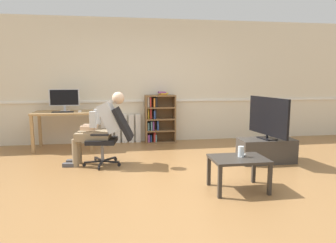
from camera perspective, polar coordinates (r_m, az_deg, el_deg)
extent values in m
plane|color=olive|center=(4.54, -0.16, -10.38)|extent=(18.00, 18.00, 0.00)
cube|color=beige|center=(6.93, -3.63, 7.44)|extent=(12.00, 0.10, 2.70)
cube|color=white|center=(6.88, -3.55, 3.86)|extent=(12.00, 0.03, 0.05)
cube|color=tan|center=(6.41, -23.83, -2.23)|extent=(0.06, 0.06, 0.72)
cube|color=tan|center=(6.22, -14.03, -2.06)|extent=(0.06, 0.06, 0.72)
cube|color=tan|center=(6.80, -13.62, -1.18)|extent=(0.06, 0.06, 0.72)
cube|color=tan|center=(6.97, -22.63, -1.36)|extent=(0.06, 0.06, 0.72)
cube|color=tan|center=(6.53, -18.73, 1.58)|extent=(1.17, 0.67, 0.04)
cube|color=silver|center=(6.58, -18.57, 1.85)|extent=(0.18, 0.14, 0.01)
cube|color=silver|center=(6.59, -18.56, 2.35)|extent=(0.04, 0.02, 0.10)
cube|color=silver|center=(6.58, -18.65, 4.25)|extent=(0.60, 0.02, 0.34)
cube|color=black|center=(6.56, -18.67, 4.25)|extent=(0.55, 0.00, 0.31)
cube|color=black|center=(6.38, -18.88, 1.68)|extent=(0.40, 0.12, 0.02)
cube|color=white|center=(6.36, -16.00, 1.84)|extent=(0.06, 0.10, 0.03)
cube|color=brown|center=(6.75, -4.10, 0.41)|extent=(0.03, 0.28, 1.05)
cube|color=brown|center=(6.84, 1.19, 0.53)|extent=(0.03, 0.28, 1.05)
cube|color=brown|center=(6.93, -1.60, 0.63)|extent=(0.63, 0.02, 1.05)
cube|color=brown|center=(6.88, -1.42, -3.77)|extent=(0.60, 0.28, 0.03)
cube|color=brown|center=(6.83, -1.43, -1.66)|extent=(0.60, 0.28, 0.03)
cube|color=brown|center=(6.79, -1.44, 0.47)|extent=(0.60, 0.28, 0.03)
cube|color=brown|center=(6.76, -1.45, 2.62)|extent=(0.60, 0.28, 0.03)
cube|color=brown|center=(6.74, -1.46, 4.80)|extent=(0.60, 0.28, 0.03)
cube|color=#89428E|center=(6.82, -3.64, -3.07)|extent=(0.04, 0.19, 0.16)
cube|color=#6699A3|center=(6.79, -3.67, -0.88)|extent=(0.03, 0.19, 0.17)
cube|color=gold|center=(6.76, -3.70, 1.44)|extent=(0.02, 0.19, 0.21)
cube|color=beige|center=(6.72, -3.71, 3.72)|extent=(0.04, 0.19, 0.24)
cube|color=#2D519E|center=(6.85, -3.22, -3.05)|extent=(0.02, 0.19, 0.16)
cube|color=#6699A3|center=(6.79, -3.13, -0.74)|extent=(0.03, 0.19, 0.20)
cube|color=red|center=(6.76, -3.25, 1.53)|extent=(0.03, 0.19, 0.23)
cube|color=red|center=(6.71, -3.31, 3.65)|extent=(0.03, 0.19, 0.22)
cube|color=red|center=(6.84, -2.55, -2.81)|extent=(0.05, 0.19, 0.21)
cube|color=#89428E|center=(6.80, -2.76, -0.73)|extent=(0.03, 0.19, 0.20)
cube|color=#2D519E|center=(6.77, -2.56, 1.29)|extent=(0.03, 0.19, 0.17)
cube|color=orange|center=(6.71, -2.61, 3.53)|extent=(0.03, 0.19, 0.19)
cube|color=#6699A3|center=(6.84, -2.29, -3.04)|extent=(0.03, 0.19, 0.16)
cube|color=#2D519E|center=(6.82, -1.95, -0.66)|extent=(0.03, 0.19, 0.21)
cube|color=black|center=(6.77, -2.45, 1.54)|extent=(0.05, 0.19, 0.23)
cube|color=black|center=(6.74, -2.24, 3.74)|extent=(0.04, 0.19, 0.24)
cube|color=orange|center=(6.76, -1.01, 5.03)|extent=(0.16, 0.22, 0.02)
cube|color=gold|center=(6.75, -0.73, 5.23)|extent=(0.16, 0.22, 0.02)
cube|color=#89428E|center=(6.74, -1.13, 5.43)|extent=(0.16, 0.22, 0.02)
cube|color=white|center=(6.89, -11.83, -1.38)|extent=(0.11, 0.08, 0.63)
cube|color=white|center=(6.88, -10.58, -1.35)|extent=(0.11, 0.08, 0.63)
cube|color=white|center=(6.88, -9.33, -1.32)|extent=(0.11, 0.08, 0.63)
cube|color=white|center=(6.88, -8.07, -1.29)|extent=(0.11, 0.08, 0.63)
cube|color=white|center=(6.88, -6.82, -1.26)|extent=(0.11, 0.08, 0.63)
cube|color=white|center=(6.89, -5.57, -1.23)|extent=(0.11, 0.08, 0.63)
cube|color=black|center=(5.12, -12.33, -7.61)|extent=(0.08, 0.30, 0.02)
cylinder|color=black|center=(4.99, -12.67, -8.49)|extent=(0.03, 0.06, 0.06)
cube|color=black|center=(5.19, -10.55, -7.33)|extent=(0.28, 0.17, 0.02)
cylinder|color=black|center=(5.14, -9.04, -7.91)|extent=(0.06, 0.04, 0.06)
cube|color=black|center=(5.36, -10.82, -6.84)|extent=(0.24, 0.24, 0.02)
cylinder|color=black|center=(5.47, -9.67, -6.91)|extent=(0.05, 0.06, 0.06)
cube|color=black|center=(5.40, -12.68, -6.80)|extent=(0.17, 0.28, 0.02)
cylinder|color=black|center=(5.54, -13.30, -6.83)|extent=(0.05, 0.06, 0.06)
cube|color=black|center=(5.25, -13.64, -7.26)|extent=(0.30, 0.09, 0.02)
cylinder|color=black|center=(5.25, -15.27, -7.75)|extent=(0.06, 0.03, 0.06)
cylinder|color=gray|center=(5.22, -12.06, -5.47)|extent=(0.05, 0.05, 0.30)
cube|color=black|center=(5.18, -12.12, -3.48)|extent=(0.52, 0.52, 0.07)
cube|color=black|center=(5.07, -8.29, -0.36)|extent=(0.37, 0.48, 0.53)
cube|color=black|center=(5.40, -11.42, -1.42)|extent=(0.28, 0.08, 0.03)
cube|color=black|center=(4.90, -12.54, -2.45)|extent=(0.28, 0.08, 0.03)
cube|color=#937F60|center=(5.16, -12.16, -2.34)|extent=(0.31, 0.37, 0.14)
cube|color=silver|center=(5.09, -10.70, 0.83)|extent=(0.43, 0.39, 0.52)
sphere|color=beige|center=(5.04, -9.20, 4.32)|extent=(0.20, 0.20, 0.20)
cube|color=white|center=(5.21, -15.21, -1.24)|extent=(0.15, 0.06, 0.02)
cube|color=#937F60|center=(5.31, -14.15, -2.45)|extent=(0.43, 0.19, 0.13)
cylinder|color=#937F60|center=(5.42, -16.21, -5.11)|extent=(0.10, 0.10, 0.46)
cube|color=#4C4C51|center=(5.49, -17.14, -7.10)|extent=(0.23, 0.12, 0.06)
cube|color=#937F60|center=(5.12, -14.66, -2.86)|extent=(0.43, 0.19, 0.13)
cylinder|color=#937F60|center=(5.23, -16.79, -5.61)|extent=(0.10, 0.10, 0.46)
cube|color=#4C4C51|center=(5.31, -17.75, -7.66)|extent=(0.23, 0.12, 0.06)
cube|color=silver|center=(5.30, -12.96, 0.83)|extent=(0.11, 0.09, 0.26)
cube|color=beige|center=(5.28, -14.12, -0.86)|extent=(0.25, 0.10, 0.07)
cube|color=silver|center=(4.99, -13.74, 0.35)|extent=(0.11, 0.09, 0.26)
cube|color=beige|center=(5.09, -14.61, -1.20)|extent=(0.25, 0.10, 0.07)
cube|color=#3D3833|center=(5.54, 17.75, -5.15)|extent=(0.94, 0.41, 0.40)
cube|color=black|center=(5.50, 17.85, -2.99)|extent=(0.24, 0.35, 0.02)
cylinder|color=black|center=(5.49, 17.86, -2.64)|extent=(0.04, 0.04, 0.05)
cube|color=black|center=(5.44, 18.02, 0.93)|extent=(0.19, 1.03, 0.64)
cube|color=#9EBCF4|center=(5.45, 18.21, 0.94)|extent=(0.15, 0.97, 0.59)
cube|color=#332D28|center=(3.82, 9.58, -11.04)|extent=(0.04, 0.04, 0.40)
cube|color=#332D28|center=(4.06, 18.32, -10.15)|extent=(0.04, 0.04, 0.40)
cube|color=#332D28|center=(4.45, 15.59, -8.40)|extent=(0.04, 0.04, 0.40)
cube|color=#332D28|center=(4.23, 7.56, -9.04)|extent=(0.04, 0.04, 0.40)
cube|color=#332D28|center=(4.07, 12.92, -6.76)|extent=(0.70, 0.52, 0.03)
cylinder|color=silver|center=(4.10, 13.35, -5.44)|extent=(0.08, 0.08, 0.14)
cube|color=white|center=(4.14, 13.63, -6.15)|extent=(0.13, 0.13, 0.02)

